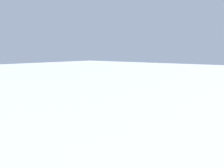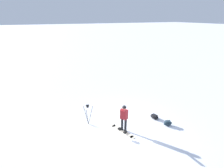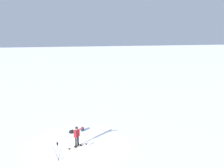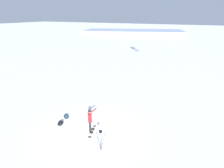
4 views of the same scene
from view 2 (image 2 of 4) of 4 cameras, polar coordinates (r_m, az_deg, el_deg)
The scene contains 6 objects.
ground_plane at distance 10.49m, azimuth 4.36°, elevation -15.28°, with size 300.00×300.00×0.00m, color white.
snowboarder at distance 9.97m, azimuth 4.00°, elevation -10.43°, with size 0.71×0.55×1.68m.
snowboard at distance 10.44m, azimuth 3.48°, elevation -15.29°, with size 1.74×0.77×0.10m.
gear_bag_large at distance 11.33m, azimuth 18.02°, elevation -12.23°, with size 0.47×0.59×0.33m.
camera_tripod at distance 10.60m, azimuth -8.09°, elevation -8.74°, with size 0.56×0.53×1.35m.
gear_bag_small at distance 11.79m, azimuth 13.93°, elevation -10.47°, with size 0.64×0.52×0.28m.
Camera 2 is at (7.23, -4.26, 6.29)m, focal length 27.50 mm.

